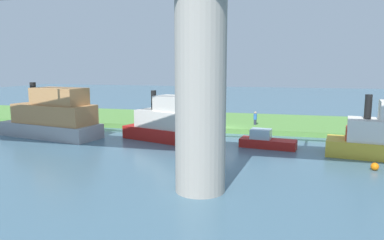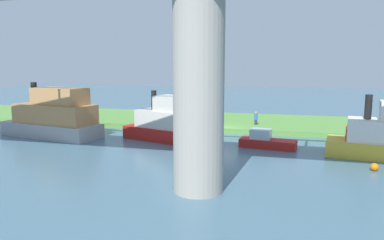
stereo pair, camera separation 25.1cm
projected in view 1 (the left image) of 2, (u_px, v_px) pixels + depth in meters
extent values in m
plane|color=#476B7F|center=(223.00, 133.00, 35.27)|extent=(160.00, 160.00, 0.00)
cube|color=#5B9342|center=(232.00, 122.00, 40.98)|extent=(80.00, 12.00, 0.50)
cylinder|color=#9E998E|center=(200.00, 90.00, 18.27)|extent=(2.65, 2.65, 10.78)
cylinder|color=#2D334C|center=(255.00, 122.00, 37.36)|extent=(0.29, 0.29, 0.55)
cylinder|color=blue|center=(255.00, 117.00, 37.27)|extent=(0.44, 0.44, 0.60)
sphere|color=tan|center=(255.00, 113.00, 37.21)|extent=(0.24, 0.24, 0.24)
cylinder|color=brown|center=(193.00, 120.00, 37.62)|extent=(0.20, 0.20, 0.88)
cube|color=red|center=(169.00, 134.00, 31.76)|extent=(9.13, 5.48, 1.16)
cube|color=beige|center=(174.00, 120.00, 31.30)|extent=(7.40, 4.66, 1.54)
cube|color=beige|center=(180.00, 104.00, 30.72)|extent=(4.80, 3.45, 1.35)
cylinder|color=black|center=(154.00, 100.00, 32.25)|extent=(0.48, 0.48, 1.73)
cube|color=#D84C2D|center=(149.00, 121.00, 32.85)|extent=(2.01, 2.13, 0.87)
cube|color=white|center=(375.00, 140.00, 30.46)|extent=(4.44, 2.15, 0.66)
cube|color=silver|center=(368.00, 131.00, 30.57)|extent=(1.70, 1.43, 0.76)
cube|color=#99999E|center=(51.00, 130.00, 33.54)|extent=(10.39, 5.11, 1.33)
cube|color=#B27F4C|center=(54.00, 114.00, 33.07)|extent=(8.37, 4.42, 1.77)
cube|color=#B27F4C|center=(59.00, 96.00, 32.49)|extent=(5.36, 3.40, 1.55)
cylinder|color=black|center=(33.00, 93.00, 33.86)|extent=(0.55, 0.55, 1.99)
cube|color=#D84C2D|center=(30.00, 116.00, 34.48)|extent=(2.11, 2.28, 0.99)
cylinder|color=black|center=(368.00, 107.00, 25.81)|extent=(0.50, 0.50, 1.79)
cube|color=#D84C2D|center=(357.00, 134.00, 26.35)|extent=(1.85, 2.02, 0.90)
cube|color=red|center=(268.00, 143.00, 29.05)|extent=(4.68, 2.21, 0.70)
cube|color=silver|center=(261.00, 134.00, 29.16)|extent=(1.78, 1.49, 0.80)
sphere|color=orange|center=(375.00, 167.00, 22.72)|extent=(0.50, 0.50, 0.50)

